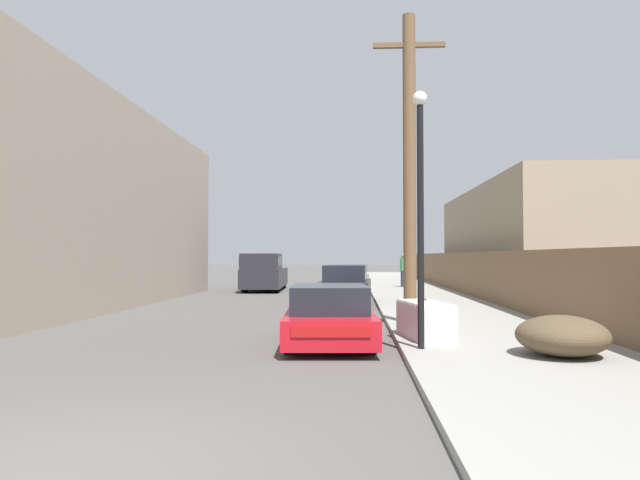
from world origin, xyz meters
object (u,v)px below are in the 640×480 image
object	(u,v)px
car_parked_mid	(346,286)
pedestrian	(403,270)
car_parked_far	(350,278)
pickup_truck	(264,272)
parked_sports_car_red	(329,317)
utility_pole	(409,164)
discarded_fridge	(425,320)
brush_pile	(562,336)
street_lamp	(420,198)

from	to	relation	value
car_parked_mid	pedestrian	distance (m)	10.42
car_parked_mid	car_parked_far	xyz separation A→B (m)	(0.14, 8.96, -0.04)
car_parked_mid	pickup_truck	world-z (taller)	pickup_truck
car_parked_mid	pickup_truck	bearing A→B (deg)	121.26
parked_sports_car_red	car_parked_mid	xyz separation A→B (m)	(0.24, 9.27, 0.13)
car_parked_far	pedestrian	world-z (taller)	pedestrian
utility_pole	discarded_fridge	bearing A→B (deg)	-89.62
pickup_truck	pedestrian	distance (m)	7.47
discarded_fridge	car_parked_far	world-z (taller)	car_parked_far
discarded_fridge	car_parked_mid	distance (m)	9.37
car_parked_far	brush_pile	world-z (taller)	car_parked_far
car_parked_far	street_lamp	size ratio (longest dim) A/B	1.01
car_parked_far	pickup_truck	distance (m)	4.50
pickup_truck	discarded_fridge	bearing A→B (deg)	106.64
parked_sports_car_red	pedestrian	bearing A→B (deg)	77.24
brush_pile	utility_pole	bearing A→B (deg)	113.43
parked_sports_car_red	utility_pole	size ratio (longest dim) A/B	0.54
street_lamp	pedestrian	xyz separation A→B (m)	(1.51, 20.50, -1.76)
utility_pole	pickup_truck	bearing A→B (deg)	112.16
parked_sports_car_red	car_parked_mid	size ratio (longest dim) A/B	1.00
parked_sports_car_red	utility_pole	bearing A→B (deg)	52.19
discarded_fridge	utility_pole	world-z (taller)	utility_pole
parked_sports_car_red	pedestrian	distance (m)	19.52
car_parked_mid	pedestrian	world-z (taller)	pedestrian
car_parked_mid	pedestrian	xyz separation A→B (m)	(2.96, 9.99, 0.36)
brush_pile	discarded_fridge	bearing A→B (deg)	136.11
pickup_truck	street_lamp	bearing A→B (deg)	104.75
car_parked_far	pedestrian	bearing A→B (deg)	23.78
car_parked_mid	car_parked_far	distance (m)	8.96
utility_pole	street_lamp	world-z (taller)	utility_pole
car_parked_mid	street_lamp	distance (m)	10.82
parked_sports_car_red	utility_pole	distance (m)	4.86
car_parked_mid	utility_pole	xyz separation A→B (m)	(1.66, -6.50, 3.39)
utility_pole	pedestrian	world-z (taller)	utility_pole
car_parked_far	pedestrian	distance (m)	3.03
car_parked_far	parked_sports_car_red	bearing A→B (deg)	-87.39
utility_pole	street_lamp	distance (m)	4.21
discarded_fridge	brush_pile	xyz separation A→B (m)	(1.99, -1.91, -0.03)
discarded_fridge	car_parked_far	distance (m)	18.25
parked_sports_car_red	street_lamp	xyz separation A→B (m)	(1.68, -1.25, 2.25)
street_lamp	brush_pile	distance (m)	3.28
car_parked_mid	car_parked_far	bearing A→B (deg)	92.45
pickup_truck	street_lamp	xyz separation A→B (m)	(5.70, -18.52, 1.86)
street_lamp	utility_pole	bearing A→B (deg)	86.97
pickup_truck	utility_pole	distance (m)	15.97
car_parked_far	brush_pile	size ratio (longest dim) A/B	3.00
parked_sports_car_red	car_parked_mid	bearing A→B (deg)	85.19
pedestrian	parked_sports_car_red	bearing A→B (deg)	-99.41
street_lamp	pedestrian	bearing A→B (deg)	85.79
parked_sports_car_red	brush_pile	xyz separation A→B (m)	(3.90, -1.87, -0.09)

